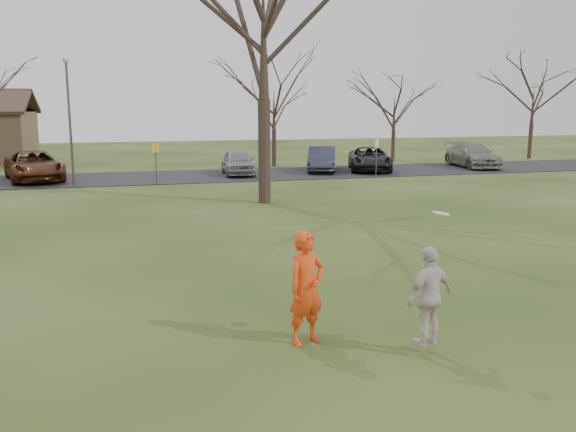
# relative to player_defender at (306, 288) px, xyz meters

# --- Properties ---
(ground) EXTENTS (120.00, 120.00, 0.00)m
(ground) POSITION_rel_player_defender_xyz_m (0.65, -0.45, -0.96)
(ground) COLOR #1E380F
(ground) RESTS_ON ground
(parking_strip) EXTENTS (62.00, 6.50, 0.04)m
(parking_strip) POSITION_rel_player_defender_xyz_m (0.65, 24.55, -0.94)
(parking_strip) COLOR black
(parking_strip) RESTS_ON ground
(player_defender) EXTENTS (0.82, 0.68, 1.91)m
(player_defender) POSITION_rel_player_defender_xyz_m (0.00, 0.00, 0.00)
(player_defender) COLOR #F24313
(player_defender) RESTS_ON ground
(car_2) EXTENTS (3.86, 6.02, 1.54)m
(car_2) POSITION_rel_player_defender_xyz_m (-7.48, 24.62, -0.14)
(car_2) COLOR #4D2212
(car_2) RESTS_ON parking_strip
(car_4) EXTENTS (1.89, 4.21, 1.40)m
(car_4) POSITION_rel_player_defender_xyz_m (3.37, 24.53, -0.21)
(car_4) COLOR gray
(car_4) RESTS_ON parking_strip
(car_5) EXTENTS (3.03, 4.82, 1.50)m
(car_5) POSITION_rel_player_defender_xyz_m (8.60, 24.95, -0.17)
(car_5) COLOR #2D3144
(car_5) RESTS_ON parking_strip
(car_6) EXTENTS (3.86, 5.64, 1.43)m
(car_6) POSITION_rel_player_defender_xyz_m (11.52, 24.51, -0.20)
(car_6) COLOR black
(car_6) RESTS_ON parking_strip
(car_7) EXTENTS (2.68, 5.40, 1.51)m
(car_7) POSITION_rel_player_defender_xyz_m (18.74, 24.75, -0.16)
(car_7) COLOR slate
(car_7) RESTS_ON parking_strip
(catching_play) EXTENTS (1.03, 0.69, 2.14)m
(catching_play) POSITION_rel_player_defender_xyz_m (1.73, -0.96, 0.01)
(catching_play) COLOR beige
(catching_play) RESTS_ON ground
(lamp_post) EXTENTS (0.34, 0.34, 6.27)m
(lamp_post) POSITION_rel_player_defender_xyz_m (-5.35, 22.05, 3.01)
(lamp_post) COLOR #47474C
(lamp_post) RESTS_ON ground
(sign_yellow) EXTENTS (0.35, 0.35, 2.08)m
(sign_yellow) POSITION_rel_player_defender_xyz_m (-1.35, 21.55, 0.49)
(sign_yellow) COLOR #47474C
(sign_yellow) RESTS_ON ground
(sign_white) EXTENTS (0.35, 0.35, 2.08)m
(sign_white) POSITION_rel_player_defender_xyz_m (10.65, 21.55, 0.49)
(sign_white) COLOR #47474C
(sign_white) RESTS_ON ground
(big_tree) EXTENTS (9.00, 9.00, 14.00)m
(big_tree) POSITION_rel_player_defender_xyz_m (2.65, 14.55, 6.04)
(big_tree) COLOR #352821
(big_tree) RESTS_ON ground
(small_tree_row) EXTENTS (55.00, 5.90, 8.50)m
(small_tree_row) POSITION_rel_player_defender_xyz_m (5.04, 29.61, 2.94)
(small_tree_row) COLOR #352821
(small_tree_row) RESTS_ON ground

